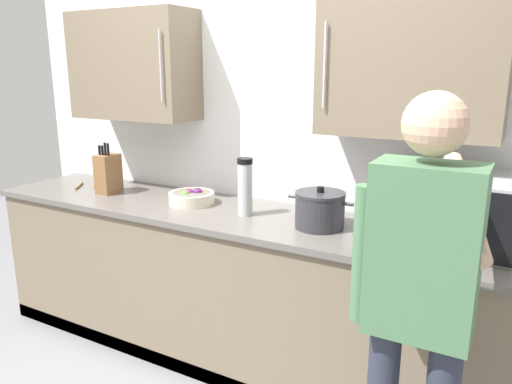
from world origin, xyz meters
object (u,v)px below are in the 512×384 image
at_px(wooden_spoon, 89,185).
at_px(person_figure, 419,295).
at_px(fruit_bowl, 192,197).
at_px(thermos_flask, 245,187).
at_px(knife_block, 108,173).
at_px(microwave_oven, 443,210).
at_px(stock_pot, 320,210).

relative_size(wooden_spoon, person_figure, 0.12).
xyz_separation_m(fruit_bowl, thermos_flask, (0.40, -0.05, 0.12)).
xyz_separation_m(wooden_spoon, thermos_flask, (1.29, -0.06, 0.15)).
xyz_separation_m(knife_block, thermos_flask, (1.04, -0.00, 0.03)).
bearing_deg(person_figure, thermos_flask, 147.20).
height_order(microwave_oven, person_figure, person_figure).
xyz_separation_m(knife_block, fruit_bowl, (0.64, 0.05, -0.09)).
bearing_deg(microwave_oven, fruit_bowl, -179.76).
bearing_deg(fruit_bowl, microwave_oven, 0.24).
height_order(wooden_spoon, thermos_flask, thermos_flask).
xyz_separation_m(fruit_bowl, stock_pot, (0.85, -0.05, 0.05)).
relative_size(wooden_spoon, thermos_flask, 0.61).
bearing_deg(wooden_spoon, thermos_flask, -2.50).
height_order(fruit_bowl, person_figure, person_figure).
relative_size(microwave_oven, wooden_spoon, 4.10).
height_order(microwave_oven, wooden_spoon, microwave_oven).
height_order(knife_block, thermos_flask, knife_block).
distance_m(microwave_oven, wooden_spoon, 2.32).
distance_m(knife_block, fruit_bowl, 0.64).
bearing_deg(thermos_flask, fruit_bowl, 173.24).
distance_m(microwave_oven, fruit_bowl, 1.44).
distance_m(fruit_bowl, stock_pot, 0.85).
bearing_deg(stock_pot, microwave_oven, 5.42).
height_order(thermos_flask, person_figure, person_figure).
bearing_deg(stock_pot, fruit_bowl, 176.67).
bearing_deg(microwave_oven, knife_block, -178.55).
bearing_deg(fruit_bowl, wooden_spoon, 179.46).
relative_size(fruit_bowl, person_figure, 0.17).
distance_m(knife_block, person_figure, 2.23).
distance_m(knife_block, thermos_flask, 1.04).
bearing_deg(thermos_flask, wooden_spoon, 177.50).
relative_size(fruit_bowl, wooden_spoon, 1.39).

